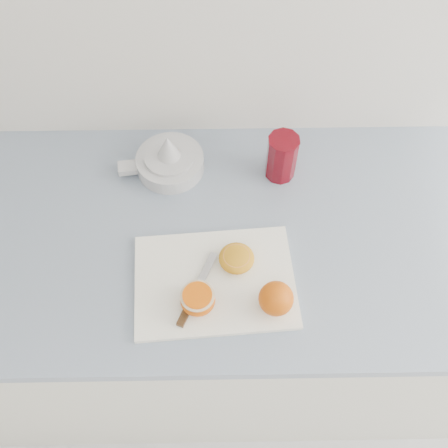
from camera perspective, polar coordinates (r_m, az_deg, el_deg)
name	(u,v)px	position (r m, az deg, el deg)	size (l,w,h in m)	color
counter	(205,308)	(1.50, -2.24, -9.61)	(2.57, 0.64, 0.89)	white
cutting_board	(215,281)	(1.03, -1.06, -6.56)	(0.33, 0.23, 0.01)	white
whole_orange	(276,299)	(0.98, 5.97, -8.47)	(0.07, 0.07, 0.07)	#C73900
half_orange	(198,299)	(0.99, -3.02, -8.60)	(0.07, 0.07, 0.04)	#C73900
squeezed_shell	(237,258)	(1.03, 1.44, -3.92)	(0.07, 0.07, 0.03)	orange
paring_knife	(191,302)	(1.00, -3.82, -8.92)	(0.08, 0.17, 0.01)	#4B311A
citrus_juicer	(169,160)	(1.19, -6.30, 7.25)	(0.20, 0.16, 0.11)	silver
red_tumbler	(281,158)	(1.16, 6.59, 7.47)	(0.07, 0.07, 0.12)	#670710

